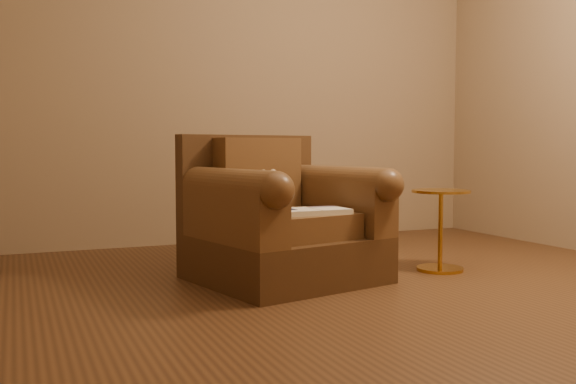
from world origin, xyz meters
name	(u,v)px	position (x,y,z in m)	size (l,w,h in m)	color
floor	(378,293)	(0.00, 0.00, 0.00)	(4.00, 4.00, 0.00)	#54341C
armchair	(281,224)	(-0.32, 0.51, 0.31)	(1.06, 1.03, 0.81)	#442B16
teddy_bear	(271,194)	(-0.35, 0.58, 0.47)	(0.17, 0.19, 0.23)	beige
guidebook	(313,211)	(-0.24, 0.27, 0.40)	(0.37, 0.22, 0.03)	beige
side_table	(441,227)	(0.64, 0.36, 0.26)	(0.34, 0.34, 0.48)	gold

